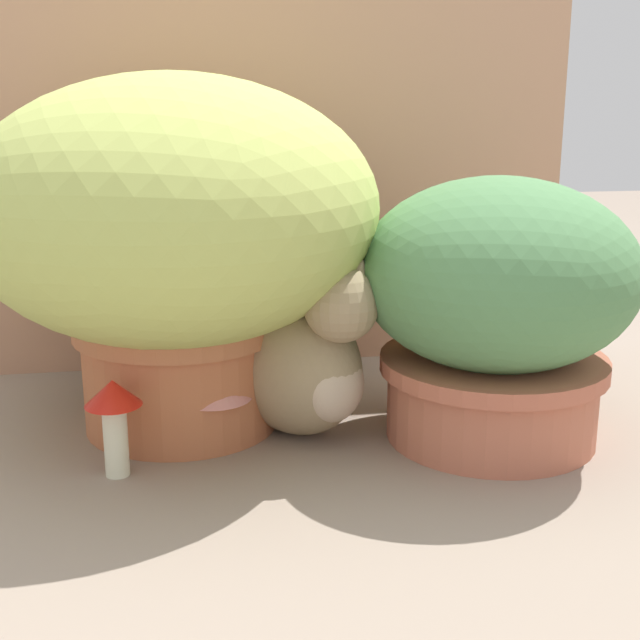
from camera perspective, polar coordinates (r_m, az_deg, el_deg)
The scene contains 7 objects.
ground_plane at distance 1.27m, azimuth -7.90°, elevation -9.61°, with size 6.00×6.00×0.00m, color gray.
cardboard_backdrop at distance 1.66m, azimuth -4.44°, elevation 11.00°, with size 1.21×0.03×0.82m, color tan.
grass_planter at distance 1.35m, azimuth -9.48°, elevation 6.04°, with size 0.62×0.62×0.55m.
leafy_planter at distance 1.33m, azimuth 11.43°, elevation 1.10°, with size 0.42×0.42×0.40m.
cat at distance 1.34m, azimuth -1.31°, elevation -2.54°, with size 0.28×0.38×0.32m.
mushroom_ornament_red at distance 1.24m, azimuth -13.30°, elevation -5.71°, with size 0.08×0.08×0.14m.
mushroom_ornament_pink at distance 1.31m, azimuth -6.95°, elevation -4.26°, with size 0.11×0.11×0.13m.
Camera 1 is at (-0.01, -1.16, 0.53)m, focal length 49.08 mm.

